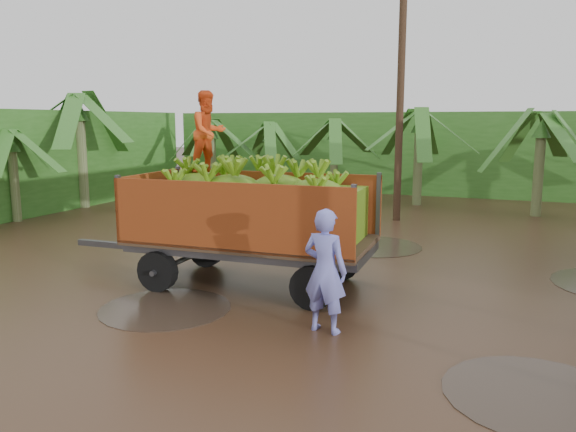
# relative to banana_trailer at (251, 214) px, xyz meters

# --- Properties ---
(ground) EXTENTS (100.00, 100.00, 0.00)m
(ground) POSITION_rel_banana_trailer_xyz_m (2.29, 0.39, -1.42)
(ground) COLOR black
(ground) RESTS_ON ground
(hedge_north) EXTENTS (22.00, 3.00, 3.60)m
(hedge_north) POSITION_rel_banana_trailer_xyz_m (0.29, 16.39, 0.38)
(hedge_north) COLOR #2D661E
(hedge_north) RESTS_ON ground
(banana_trailer) EXTENTS (6.53, 2.40, 3.83)m
(banana_trailer) POSITION_rel_banana_trailer_xyz_m (0.00, 0.00, 0.00)
(banana_trailer) COLOR #C04D1B
(banana_trailer) RESTS_ON ground
(man_blue) EXTENTS (0.77, 0.56, 1.93)m
(man_blue) POSITION_rel_banana_trailer_xyz_m (2.12, -1.85, -0.46)
(man_blue) COLOR #797DDD
(man_blue) RESTS_ON ground
(utility_pole) EXTENTS (1.20, 0.24, 7.93)m
(utility_pole) POSITION_rel_banana_trailer_xyz_m (1.31, 8.43, 2.60)
(utility_pole) COLOR #47301E
(utility_pole) RESTS_ON ground
(banana_plants) EXTENTS (24.85, 20.51, 4.38)m
(banana_plants) POSITION_rel_banana_trailer_xyz_m (-3.39, 8.38, 0.36)
(banana_plants) COLOR #2D661E
(banana_plants) RESTS_ON ground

